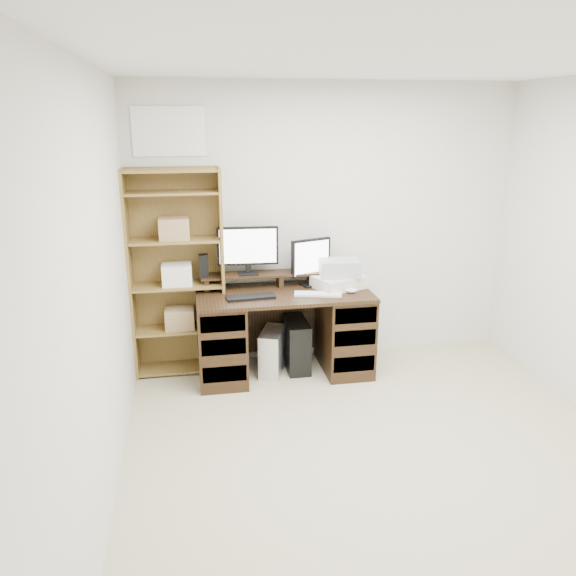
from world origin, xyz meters
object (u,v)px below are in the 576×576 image
object	(u,v)px
printer	(339,282)
bookshelf	(177,272)
desk	(284,331)
monitor_small	(311,260)
monitor_wide	(248,248)
tower_silver	(273,351)
tower_black	(296,344)

from	to	relation	value
printer	bookshelf	distance (m)	1.42
desk	monitor_small	distance (m)	0.67
monitor_wide	tower_silver	size ratio (longest dim) A/B	1.34
tower_silver	bookshelf	xyz separation A→B (m)	(-0.80, 0.21, 0.72)
monitor_wide	monitor_small	size ratio (longest dim) A/B	1.27
printer	tower_black	bearing A→B (deg)	155.15
printer	desk	bearing A→B (deg)	163.41
desk	monitor_wide	xyz separation A→B (m)	(-0.28, 0.21, 0.72)
desk	bookshelf	xyz separation A→B (m)	(-0.90, 0.21, 0.53)
tower_silver	monitor_wide	bearing A→B (deg)	151.67
monitor_wide	printer	size ratio (longest dim) A/B	1.26
monitor_wide	printer	distance (m)	0.86
tower_black	bookshelf	size ratio (longest dim) A/B	0.25
desk	bookshelf	world-z (taller)	bookshelf
desk	monitor_small	world-z (taller)	monitor_small
desk	monitor_wide	size ratio (longest dim) A/B	2.82
tower_silver	printer	bearing A→B (deg)	23.40
tower_silver	tower_black	bearing A→B (deg)	34.98
printer	monitor_wide	bearing A→B (deg)	146.87
monitor_small	tower_black	distance (m)	0.77
monitor_small	printer	size ratio (longest dim) A/B	1.00
monitor_wide	printer	xyz separation A→B (m)	(0.78, -0.16, -0.30)
printer	tower_black	size ratio (longest dim) A/B	0.93
monitor_wide	bookshelf	world-z (taller)	bookshelf
monitor_small	bookshelf	size ratio (longest dim) A/B	0.23
desk	tower_black	world-z (taller)	desk
monitor_wide	desk	bearing A→B (deg)	-32.86
desk	printer	world-z (taller)	printer
monitor_wide	bookshelf	size ratio (longest dim) A/B	0.30
desk	monitor_wide	world-z (taller)	monitor_wide
tower_black	bookshelf	world-z (taller)	bookshelf
monitor_small	tower_silver	distance (m)	0.88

